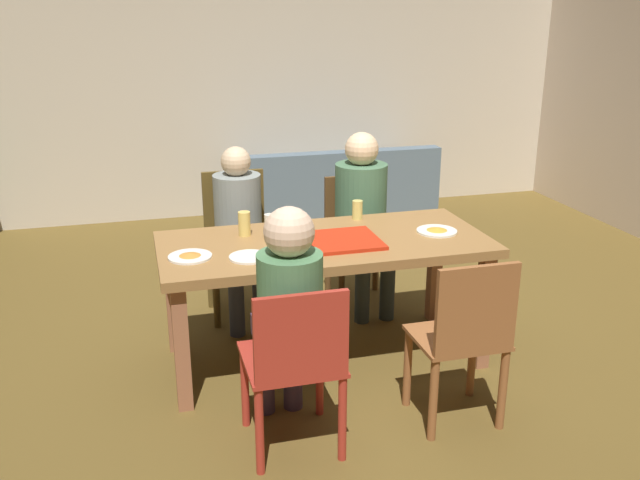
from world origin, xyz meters
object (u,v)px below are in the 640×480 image
plate_2 (249,257)px  drinking_glass_2 (357,210)px  person_2 (363,207)px  couch (332,195)px  drinking_glass_0 (244,224)px  drinking_glass_1 (270,226)px  person_0 (240,222)px  person_1 (288,305)px  dining_table (325,254)px  chair_3 (464,337)px  plate_0 (190,256)px  chair_1 (295,361)px  chair_0 (237,240)px  pizza_box_0 (344,240)px  plate_1 (437,230)px  chair_2 (356,234)px

plate_2 → drinking_glass_2: (0.78, 0.53, 0.05)m
person_2 → couch: (0.35, 1.94, -0.44)m
drinking_glass_0 → drinking_glass_1: drinking_glass_1 is taller
person_0 → person_2: size_ratio=0.95×
person_0 → person_1: size_ratio=0.98×
person_2 → dining_table: bearing=-124.0°
chair_3 → drinking_glass_0: bearing=130.0°
plate_0 → drinking_glass_2: size_ratio=1.97×
person_0 → plate_0: 0.88m
couch → dining_table: bearing=-107.2°
chair_1 → drinking_glass_0: size_ratio=6.07×
chair_0 → pizza_box_0: bearing=-62.3°
dining_table → chair_1: bearing=-113.7°
chair_1 → pizza_box_0: 0.98m
person_0 → plate_1: person_0 is taller
plate_2 → drinking_glass_0: size_ratio=1.50×
chair_0 → pizza_box_0: size_ratio=2.43×
plate_0 → chair_1: bearing=-63.6°
chair_2 → pizza_box_0: 1.01m
dining_table → drinking_glass_0: (-0.43, 0.21, 0.16)m
pizza_box_0 → plate_2: size_ratio=1.85×
drinking_glass_2 → chair_0: bearing=144.2°
plate_2 → drinking_glass_1: 0.35m
plate_2 → drinking_glass_1: (0.17, 0.29, 0.07)m
dining_table → plate_1: size_ratio=7.87×
person_2 → drinking_glass_0: 1.03m
person_1 → plate_2: bearing=98.9°
chair_2 → couch: chair_2 is taller
plate_1 → couch: size_ratio=0.12×
plate_1 → drinking_glass_2: bearing=134.4°
pizza_box_0 → plate_0: size_ratio=1.71×
chair_3 → plate_2: (-0.94, 0.68, 0.26)m
plate_0 → drinking_glass_0: bearing=40.9°
dining_table → pizza_box_0: size_ratio=4.72×
drinking_glass_2 → chair_2: bearing=71.9°
chair_3 → plate_2: size_ratio=4.18×
plate_2 → dining_table: bearing=21.1°
plate_1 → drinking_glass_1: drinking_glass_1 is taller
drinking_glass_1 → person_1: bearing=-96.0°
chair_1 → chair_2: size_ratio=0.98×
chair_1 → drinking_glass_0: (-0.05, 1.08, 0.33)m
chair_2 → couch: bearing=79.1°
person_1 → person_2: (0.85, 1.42, 0.02)m
chair_0 → plate_2: bearing=-94.7°
drinking_glass_2 → pizza_box_0: bearing=-117.9°
drinking_glass_0 → drinking_glass_2: (0.74, 0.14, -0.01)m
plate_1 → drinking_glass_0: size_ratio=1.67×
person_2 → chair_1: bearing=-118.5°
person_2 → couch: bearing=79.8°
pizza_box_0 → drinking_glass_1: drinking_glass_1 is taller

